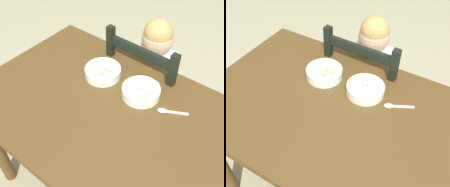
{
  "view_description": "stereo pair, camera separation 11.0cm",
  "coord_description": "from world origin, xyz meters",
  "views": [
    {
      "loc": [
        0.51,
        -0.64,
        1.67
      ],
      "look_at": [
        -0.03,
        0.05,
        0.81
      ],
      "focal_mm": 44.0,
      "sensor_mm": 36.0,
      "label": 1
    },
    {
      "loc": [
        0.42,
        -0.7,
        1.67
      ],
      "look_at": [
        -0.03,
        0.05,
        0.81
      ],
      "focal_mm": 44.0,
      "sensor_mm": 36.0,
      "label": 2
    }
  ],
  "objects": [
    {
      "name": "spoon",
      "position": [
        0.2,
        0.15,
        0.76
      ],
      "size": [
        0.13,
        0.08,
        0.01
      ],
      "color": "silver",
      "rests_on": "dining_table"
    },
    {
      "name": "bowl_of_carrots",
      "position": [
        -0.18,
        0.16,
        0.78
      ],
      "size": [
        0.18,
        0.18,
        0.05
      ],
      "color": "white",
      "rests_on": "dining_table"
    },
    {
      "name": "child_figure",
      "position": [
        -0.07,
        0.45,
        0.64
      ],
      "size": [
        0.32,
        0.31,
        0.97
      ],
      "color": "silver",
      "rests_on": "ground"
    },
    {
      "name": "bowl_of_peas",
      "position": [
        0.05,
        0.16,
        0.78
      ],
      "size": [
        0.18,
        0.18,
        0.05
      ],
      "color": "white",
      "rests_on": "dining_table"
    },
    {
      "name": "dining_table",
      "position": [
        0.0,
        0.0,
        0.64
      ],
      "size": [
        1.31,
        0.83,
        0.76
      ],
      "color": "#533B1A",
      "rests_on": "ground"
    },
    {
      "name": "dining_chair",
      "position": [
        -0.07,
        0.46,
        0.46
      ],
      "size": [
        0.43,
        0.43,
        0.93
      ],
      "color": "black",
      "rests_on": "ground"
    }
  ]
}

